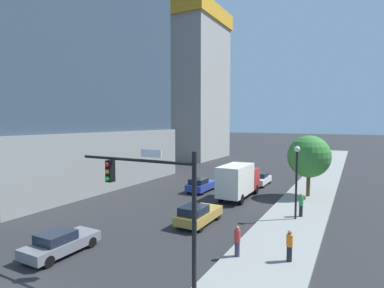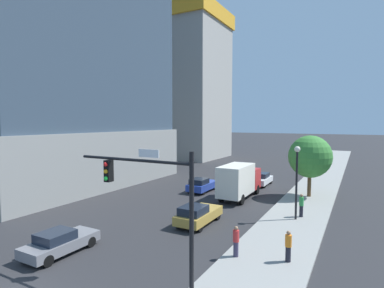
{
  "view_description": "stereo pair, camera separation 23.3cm",
  "coord_description": "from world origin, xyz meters",
  "px_view_note": "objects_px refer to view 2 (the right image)",
  "views": [
    {
      "loc": [
        12.43,
        -6.81,
        7.5
      ],
      "look_at": [
        1.21,
        14.1,
        5.79
      ],
      "focal_mm": 28.71,
      "sensor_mm": 36.0,
      "label": 1
    },
    {
      "loc": [
        12.63,
        -6.7,
        7.5
      ],
      "look_at": [
        1.21,
        14.1,
        5.79
      ],
      "focal_mm": 28.71,
      "sensor_mm": 36.0,
      "label": 2
    }
  ],
  "objects_px": {
    "car_gray": "(60,242)",
    "car_blue": "(202,185)",
    "traffic_light_pole": "(151,191)",
    "car_white": "(261,179)",
    "pedestrian_red_shirt": "(236,241)",
    "construction_building": "(192,78)",
    "box_truck": "(239,180)",
    "pedestrian_orange_shirt": "(288,246)",
    "street_tree": "(310,157)",
    "car_gold": "(198,214)",
    "pedestrian_green_shirt": "(301,205)",
    "street_lamp": "(297,171)"
  },
  "relations": [
    {
      "from": "traffic_light_pole",
      "to": "car_gold",
      "type": "relative_size",
      "value": 1.45
    },
    {
      "from": "traffic_light_pole",
      "to": "pedestrian_green_shirt",
      "type": "height_order",
      "value": "traffic_light_pole"
    },
    {
      "from": "car_gold",
      "to": "car_gray",
      "type": "relative_size",
      "value": 1.03
    },
    {
      "from": "pedestrian_green_shirt",
      "to": "car_blue",
      "type": "bearing_deg",
      "value": 157.51
    },
    {
      "from": "construction_building",
      "to": "box_truck",
      "type": "relative_size",
      "value": 5.85
    },
    {
      "from": "pedestrian_red_shirt",
      "to": "construction_building",
      "type": "bearing_deg",
      "value": 121.57
    },
    {
      "from": "construction_building",
      "to": "traffic_light_pole",
      "type": "relative_size",
      "value": 6.32
    },
    {
      "from": "car_gold",
      "to": "pedestrian_green_shirt",
      "type": "bearing_deg",
      "value": 38.31
    },
    {
      "from": "pedestrian_red_shirt",
      "to": "street_tree",
      "type": "bearing_deg",
      "value": 84.76
    },
    {
      "from": "car_gold",
      "to": "box_truck",
      "type": "height_order",
      "value": "box_truck"
    },
    {
      "from": "street_lamp",
      "to": "pedestrian_orange_shirt",
      "type": "bearing_deg",
      "value": -82.74
    },
    {
      "from": "street_tree",
      "to": "box_truck",
      "type": "bearing_deg",
      "value": -148.37
    },
    {
      "from": "street_lamp",
      "to": "box_truck",
      "type": "bearing_deg",
      "value": 144.37
    },
    {
      "from": "street_tree",
      "to": "pedestrian_red_shirt",
      "type": "height_order",
      "value": "street_tree"
    },
    {
      "from": "car_gold",
      "to": "traffic_light_pole",
      "type": "bearing_deg",
      "value": -76.21
    },
    {
      "from": "car_white",
      "to": "pedestrian_red_shirt",
      "type": "bearing_deg",
      "value": -77.48
    },
    {
      "from": "car_blue",
      "to": "pedestrian_green_shirt",
      "type": "bearing_deg",
      "value": -22.49
    },
    {
      "from": "car_gray",
      "to": "pedestrian_red_shirt",
      "type": "distance_m",
      "value": 9.96
    },
    {
      "from": "traffic_light_pole",
      "to": "car_gold",
      "type": "bearing_deg",
      "value": 103.79
    },
    {
      "from": "traffic_light_pole",
      "to": "car_white",
      "type": "bearing_deg",
      "value": 94.85
    },
    {
      "from": "street_lamp",
      "to": "pedestrian_red_shirt",
      "type": "bearing_deg",
      "value": -101.45
    },
    {
      "from": "car_blue",
      "to": "pedestrian_orange_shirt",
      "type": "height_order",
      "value": "pedestrian_orange_shirt"
    },
    {
      "from": "construction_building",
      "to": "car_blue",
      "type": "height_order",
      "value": "construction_building"
    },
    {
      "from": "car_white",
      "to": "street_tree",
      "type": "bearing_deg",
      "value": -32.43
    },
    {
      "from": "construction_building",
      "to": "car_gold",
      "type": "height_order",
      "value": "construction_building"
    },
    {
      "from": "car_gold",
      "to": "construction_building",
      "type": "bearing_deg",
      "value": 119.29
    },
    {
      "from": "pedestrian_green_shirt",
      "to": "box_truck",
      "type": "bearing_deg",
      "value": 150.8
    },
    {
      "from": "construction_building",
      "to": "box_truck",
      "type": "bearing_deg",
      "value": -53.87
    },
    {
      "from": "construction_building",
      "to": "traffic_light_pole",
      "type": "bearing_deg",
      "value": -63.33
    },
    {
      "from": "car_gold",
      "to": "car_gray",
      "type": "distance_m",
      "value": 9.39
    },
    {
      "from": "traffic_light_pole",
      "to": "car_white",
      "type": "distance_m",
      "value": 25.0
    },
    {
      "from": "street_lamp",
      "to": "car_gold",
      "type": "relative_size",
      "value": 1.26
    },
    {
      "from": "construction_building",
      "to": "car_gold",
      "type": "distance_m",
      "value": 45.66
    },
    {
      "from": "pedestrian_orange_shirt",
      "to": "construction_building",
      "type": "bearing_deg",
      "value": 124.62
    },
    {
      "from": "car_gray",
      "to": "pedestrian_orange_shirt",
      "type": "relative_size",
      "value": 2.57
    },
    {
      "from": "street_tree",
      "to": "pedestrian_orange_shirt",
      "type": "relative_size",
      "value": 3.63
    },
    {
      "from": "construction_building",
      "to": "pedestrian_green_shirt",
      "type": "xyz_separation_m",
      "value": [
        27.36,
        -32.29,
        -15.52
      ]
    },
    {
      "from": "car_gray",
      "to": "traffic_light_pole",
      "type": "bearing_deg",
      "value": -2.59
    },
    {
      "from": "car_gray",
      "to": "car_blue",
      "type": "bearing_deg",
      "value": 90.0
    },
    {
      "from": "box_truck",
      "to": "pedestrian_red_shirt",
      "type": "distance_m",
      "value": 13.47
    },
    {
      "from": "car_white",
      "to": "pedestrian_green_shirt",
      "type": "height_order",
      "value": "pedestrian_green_shirt"
    },
    {
      "from": "car_blue",
      "to": "pedestrian_orange_shirt",
      "type": "relative_size",
      "value": 2.54
    },
    {
      "from": "car_gold",
      "to": "pedestrian_orange_shirt",
      "type": "xyz_separation_m",
      "value": [
        7.11,
        -3.3,
        0.24
      ]
    },
    {
      "from": "car_white",
      "to": "pedestrian_red_shirt",
      "type": "height_order",
      "value": "pedestrian_red_shirt"
    },
    {
      "from": "car_gold",
      "to": "car_blue",
      "type": "height_order",
      "value": "car_gold"
    },
    {
      "from": "car_white",
      "to": "pedestrian_orange_shirt",
      "type": "bearing_deg",
      "value": -69.9
    },
    {
      "from": "construction_building",
      "to": "car_blue",
      "type": "xyz_separation_m",
      "value": [
        16.4,
        -27.75,
        -15.86
      ]
    },
    {
      "from": "street_lamp",
      "to": "pedestrian_green_shirt",
      "type": "xyz_separation_m",
      "value": [
        0.26,
        0.82,
        -2.73
      ]
    },
    {
      "from": "car_white",
      "to": "box_truck",
      "type": "xyz_separation_m",
      "value": [
        0.0,
        -7.47,
        1.15
      ]
    },
    {
      "from": "traffic_light_pole",
      "to": "pedestrian_orange_shirt",
      "type": "distance_m",
      "value": 8.01
    }
  ]
}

